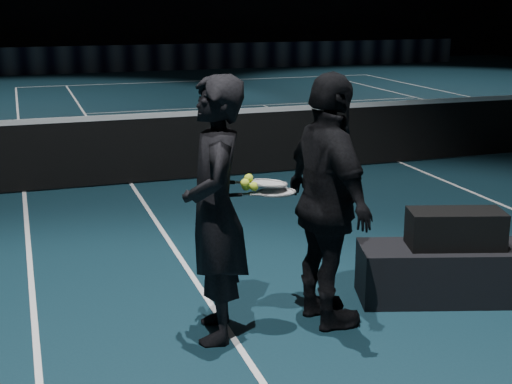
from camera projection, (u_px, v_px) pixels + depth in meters
floor at (400, 162)px, 10.90m from camera, size 36.00×36.00×0.00m
court_lines at (400, 162)px, 10.90m from camera, size 10.98×23.78×0.01m
net_mesh at (401, 133)px, 10.78m from camera, size 12.80×0.02×0.86m
net_tape at (403, 103)px, 10.66m from camera, size 12.80×0.03×0.07m
sponsor_backdrop at (178, 57)px, 24.96m from camera, size 22.00×0.15×0.90m
player_bench at (452, 273)px, 5.89m from camera, size 1.61×0.93×0.46m
racket_bag at (455, 229)px, 5.79m from camera, size 0.83×0.53×0.31m
bag_signature at (468, 235)px, 5.64m from camera, size 0.34×0.11×0.10m
player_a at (215, 211)px, 5.06m from camera, size 0.61×0.79×1.92m
player_b at (328, 203)px, 5.26m from camera, size 0.54×1.15×1.92m
racket_lower at (276, 192)px, 5.14m from camera, size 0.70×0.27×0.03m
racket_upper at (268, 183)px, 5.15m from camera, size 0.68×0.23×0.10m
tennis_balls at (250, 184)px, 5.08m from camera, size 0.12×0.10×0.12m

